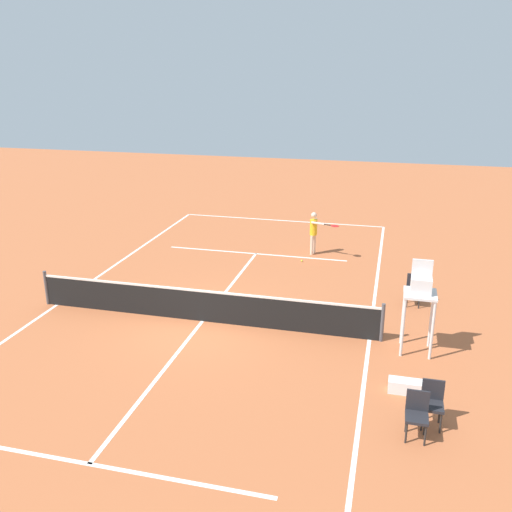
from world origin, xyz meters
name	(u,v)px	position (x,y,z in m)	size (l,w,h in m)	color
ground_plane	(203,321)	(0.00, 0.00, 0.00)	(60.00, 60.00, 0.00)	#B76038
court_lines	(203,321)	(0.00, 0.00, 0.00)	(9.51, 22.85, 0.01)	white
tennis_net	(202,305)	(0.00, 0.00, 0.50)	(10.11, 0.10, 1.07)	#4C4C51
player_serving	(315,230)	(-2.20, -6.75, 0.99)	(1.19, 0.87, 1.67)	beige
tennis_ball	(302,261)	(-1.89, -5.78, 0.03)	(0.07, 0.07, 0.07)	#CCE033
umpire_chair	(420,293)	(-5.86, 0.32, 1.61)	(0.80, 0.80, 2.41)	silver
courtside_chair_near	(432,402)	(-6.11, 3.47, 0.53)	(0.44, 0.46, 0.95)	#262626
courtside_chair_mid	(414,288)	(-5.85, -2.68, 0.53)	(0.44, 0.46, 0.95)	#262626
courtside_chair_far	(417,413)	(-5.80, 3.95, 0.53)	(0.44, 0.46, 0.95)	#262626
equipment_bag	(406,386)	(-5.62, 2.39, 0.15)	(0.76, 0.32, 0.30)	white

